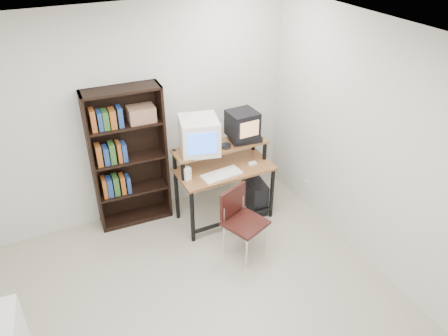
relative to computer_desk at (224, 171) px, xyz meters
name	(u,v)px	position (x,y,z in m)	size (l,w,h in m)	color
floor	(202,320)	(-0.91, -1.38, -0.69)	(4.00, 4.00, 0.01)	#B7AF98
ceiling	(191,53)	(-0.91, -1.38, 1.92)	(4.00, 4.00, 0.01)	white
back_wall	(130,118)	(-0.91, 0.62, 0.62)	(4.00, 0.01, 2.60)	silver
right_wall	(385,158)	(1.09, -1.38, 0.62)	(0.01, 4.00, 2.60)	silver
computer_desk	(224,171)	(0.00, 0.00, 0.00)	(1.16, 0.58, 0.98)	brown
crt_monitor	(199,135)	(-0.26, 0.10, 0.49)	(0.52, 0.52, 0.41)	white
vcr	(245,138)	(0.33, 0.09, 0.33)	(0.36, 0.26, 0.08)	black
crt_tv	(242,124)	(0.29, 0.09, 0.52)	(0.34, 0.34, 0.31)	black
cd_spindle	(226,147)	(0.04, 0.02, 0.31)	(0.12, 0.12, 0.05)	#26262B
keyboard	(222,175)	(-0.10, -0.16, 0.05)	(0.47, 0.21, 0.04)	white
mousepad	(253,166)	(0.33, -0.12, 0.04)	(0.22, 0.18, 0.01)	black
mouse	(252,164)	(0.34, -0.10, 0.06)	(0.10, 0.06, 0.03)	white
desk_speaker	(187,174)	(-0.50, -0.06, 0.12)	(0.08, 0.07, 0.17)	white
pc_tower	(255,194)	(0.44, -0.02, -0.47)	(0.20, 0.45, 0.42)	black
school_chair	(241,216)	(-0.12, -0.67, -0.18)	(0.53, 0.53, 0.81)	black
bookshelf	(128,156)	(-1.02, 0.48, 0.22)	(0.89, 0.33, 1.75)	black
wall_outlet	(306,185)	(1.08, -0.23, -0.38)	(0.02, 0.08, 0.12)	beige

